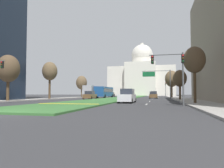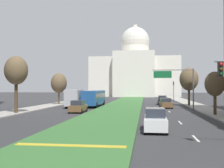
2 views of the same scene
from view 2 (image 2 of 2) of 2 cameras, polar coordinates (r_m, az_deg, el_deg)
ground_plane at (r=59.99m, az=2.96°, el=-4.15°), size 260.00×260.00×0.00m
grass_median at (r=54.59m, az=2.54°, el=-4.41°), size 7.34×97.55×0.14m
median_curb_nose at (r=16.22m, az=-8.93°, el=-12.81°), size 6.60×0.50×0.04m
lane_dashes_right at (r=44.64m, az=11.64°, el=-5.30°), size 0.16×51.49×0.01m
sidewalk_left at (r=52.36m, az=-13.50°, el=-4.54°), size 4.00×97.55×0.15m
sidewalk_right at (r=49.95m, az=18.34°, el=-4.71°), size 4.00×97.55×0.15m
capitol_building at (r=113.30m, az=4.93°, el=2.49°), size 35.23×28.58×30.22m
traffic_light_far_right at (r=70.39m, az=12.99°, el=-0.93°), size 0.28×0.35×5.20m
overhead_guide_sign at (r=42.90m, az=13.77°, el=0.78°), size 6.36×0.20×6.50m
street_tree_left_mid at (r=38.19m, az=-19.75°, el=2.64°), size 3.09×3.09×7.80m
street_tree_right_mid at (r=35.96m, az=21.08°, el=-0.07°), size 2.49×2.49×5.56m
street_tree_left_far at (r=56.40m, az=-11.26°, el=0.18°), size 3.28×3.28×6.52m
street_tree_right_far at (r=53.08m, az=16.08°, el=0.96°), size 3.51×3.51×7.34m
sedan_lead_stopped at (r=22.44m, az=9.20°, el=-7.63°), size 1.88×4.69×1.85m
sedan_midblock at (r=38.55m, az=-7.22°, el=-4.82°), size 1.98×4.49×1.74m
sedan_distant at (r=47.45m, az=11.37°, el=-4.06°), size 2.15×4.23×1.72m
sedan_far_horizon at (r=56.79m, az=10.65°, el=-3.45°), size 1.95×4.26×1.87m
sedan_very_far at (r=71.10m, az=-2.79°, el=-2.96°), size 2.06×4.49×1.74m
box_truck_delivery at (r=47.43m, az=-7.83°, el=-3.01°), size 2.40×6.40×3.20m
city_bus at (r=50.16m, az=-3.84°, el=-2.79°), size 2.62×11.00×2.95m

